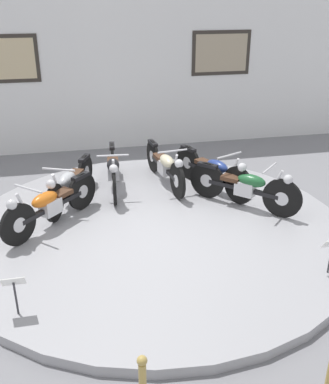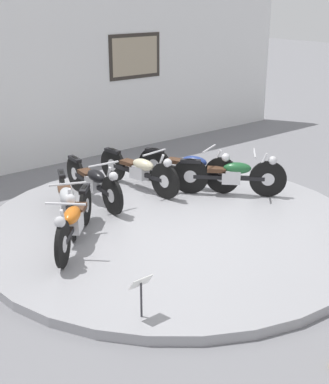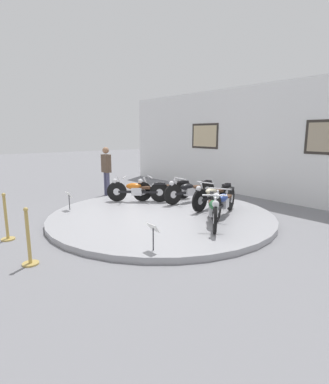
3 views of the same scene
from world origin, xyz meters
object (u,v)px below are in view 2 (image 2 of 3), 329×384
Objects in this scene: motorcycle_orange at (74,220)px; motorcycle_black at (94,181)px; motorcycle_blue at (189,167)px; motorcycle_green at (231,174)px; motorcycle_cream at (139,170)px; motorcycle_silver at (67,200)px; info_placard_front_left at (141,288)px.

motorcycle_black is (1.09, 1.23, 0.00)m from motorcycle_orange.
motorcycle_green is (0.31, -0.76, -0.00)m from motorcycle_blue.
motorcycle_cream is (0.96, 0.00, 0.00)m from motorcycle_black.
motorcycle_cream is (1.74, 0.47, 0.01)m from motorcycle_silver.
motorcycle_orange is 2.86× the size of info_placard_front_left.
motorcycle_blue is (2.52, 0.00, 0.02)m from motorcycle_silver.
motorcycle_cream is at bearing 30.92° from motorcycle_orange.
motorcycle_silver is 0.92× the size of motorcycle_black.
motorcycle_cream is at bearing 131.62° from motorcycle_green.
motorcycle_cream is 0.91m from motorcycle_blue.
motorcycle_green is at bearing -30.91° from motorcycle_black.
motorcycle_orange is at bearing 80.22° from info_placard_front_left.
motorcycle_silver is 3.55× the size of info_placard_front_left.
motorcycle_black is 1.00× the size of motorcycle_cream.
motorcycle_orange is at bearing -131.67° from motorcycle_black.
motorcycle_cream reaches higher than info_placard_front_left.
motorcycle_green is (1.09, -1.23, 0.00)m from motorcycle_cream.
motorcycle_orange is 0.82m from motorcycle_silver.
motorcycle_black reaches higher than motorcycle_silver.
motorcycle_black is at bearing 149.09° from motorcycle_green.
motorcycle_orange is 3.14m from motorcycle_green.
motorcycle_silver is at bearing -148.99° from motorcycle_black.
motorcycle_cream is 4.05m from info_placard_front_left.
motorcycle_orange is 0.79× the size of motorcycle_blue.
motorcycle_orange is 0.81× the size of motorcycle_silver.
motorcycle_silver is 0.98× the size of motorcycle_blue.
motorcycle_green is at bearing -14.94° from motorcycle_silver.
motorcycle_cream reaches higher than motorcycle_orange.
info_placard_front_left is at bearing -103.30° from motorcycle_silver.
motorcycle_blue is 0.82m from motorcycle_green.
motorcycle_blue is at bearing -15.06° from motorcycle_black.
motorcycle_blue is (2.83, 0.76, 0.01)m from motorcycle_orange.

